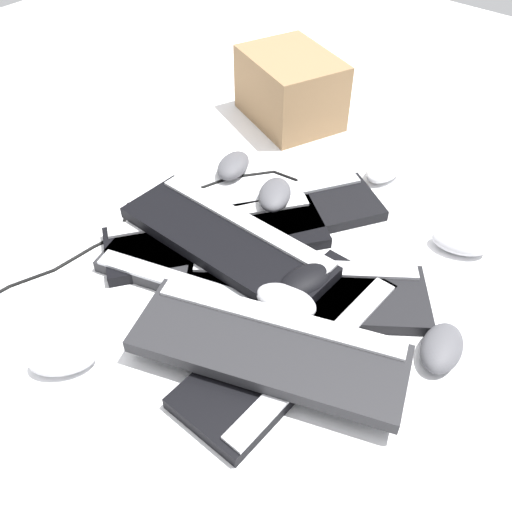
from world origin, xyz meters
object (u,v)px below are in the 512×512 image
(keyboard_0, at_px, (277,215))
(mouse_7, at_px, (275,194))
(keyboard_4, at_px, (305,294))
(keyboard_3, at_px, (292,343))
(mouse_2, at_px, (63,358))
(keyboard_5, at_px, (226,240))
(mouse_4, at_px, (442,348))
(mouse_6, at_px, (233,166))
(mouse_5, at_px, (460,242))
(mouse_0, at_px, (384,170))
(mouse_3, at_px, (305,281))
(keyboard_6, at_px, (269,347))
(mouse_1, at_px, (286,301))
(cardboard_box, at_px, (290,88))
(keyboard_1, at_px, (216,236))
(keyboard_2, at_px, (214,274))

(keyboard_0, height_order, mouse_7, mouse_7)
(keyboard_0, relative_size, keyboard_4, 1.03)
(keyboard_3, distance_m, mouse_2, 0.38)
(keyboard_4, bearing_deg, keyboard_5, 92.71)
(mouse_4, distance_m, mouse_6, 0.63)
(mouse_5, bearing_deg, keyboard_4, -136.19)
(keyboard_3, distance_m, mouse_5, 0.42)
(mouse_0, distance_m, mouse_5, 0.27)
(keyboard_0, distance_m, keyboard_3, 0.34)
(mouse_3, bearing_deg, keyboard_0, -117.09)
(keyboard_3, distance_m, keyboard_6, 0.06)
(mouse_1, relative_size, mouse_2, 1.00)
(mouse_0, height_order, mouse_5, same)
(keyboard_0, distance_m, mouse_0, 0.29)
(mouse_5, bearing_deg, mouse_4, -89.66)
(mouse_3, bearing_deg, cardboard_box, -127.65)
(keyboard_3, bearing_deg, mouse_4, -53.12)
(mouse_6, distance_m, mouse_7, 0.18)
(mouse_7, bearing_deg, mouse_1, -167.12)
(keyboard_0, relative_size, mouse_6, 4.13)
(keyboard_3, height_order, mouse_0, mouse_0)
(keyboard_1, bearing_deg, cardboard_box, 21.29)
(keyboard_5, xyz_separation_m, mouse_7, (0.17, 0.01, 0.01))
(mouse_5, bearing_deg, mouse_1, -131.69)
(keyboard_5, bearing_deg, keyboard_1, 69.56)
(mouse_6, bearing_deg, keyboard_1, 13.52)
(keyboard_0, relative_size, mouse_3, 4.13)
(mouse_2, xyz_separation_m, mouse_3, (0.37, -0.21, 0.03))
(keyboard_2, bearing_deg, cardboard_box, 24.67)
(keyboard_0, height_order, mouse_0, mouse_0)
(keyboard_3, bearing_deg, keyboard_5, 67.87)
(mouse_1, height_order, mouse_4, mouse_1)
(mouse_7, bearing_deg, mouse_5, -96.97)
(cardboard_box, bearing_deg, mouse_1, -142.60)
(keyboard_1, distance_m, keyboard_4, 0.23)
(keyboard_4, bearing_deg, mouse_0, 12.11)
(keyboard_3, bearing_deg, keyboard_4, 25.49)
(cardboard_box, bearing_deg, keyboard_0, -145.47)
(keyboard_1, height_order, mouse_3, mouse_3)
(mouse_4, bearing_deg, keyboard_6, -57.75)
(keyboard_0, distance_m, mouse_3, 0.23)
(mouse_1, bearing_deg, mouse_0, -91.19)
(keyboard_1, xyz_separation_m, mouse_1, (-0.07, -0.23, 0.04))
(keyboard_3, relative_size, mouse_4, 4.01)
(mouse_2, distance_m, mouse_7, 0.53)
(keyboard_2, height_order, mouse_4, mouse_4)
(mouse_4, relative_size, mouse_6, 1.00)
(keyboard_5, bearing_deg, cardboard_box, 25.14)
(keyboard_5, bearing_deg, mouse_7, 4.89)
(mouse_3, height_order, mouse_4, mouse_3)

